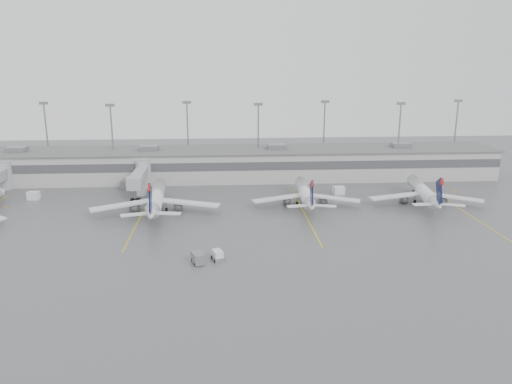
{
  "coord_description": "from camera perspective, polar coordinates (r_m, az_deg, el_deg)",
  "views": [
    {
      "loc": [
        0.3,
        -77.66,
        32.35
      ],
      "look_at": [
        6.99,
        24.0,
        5.0
      ],
      "focal_mm": 35.0,
      "sensor_mm": 36.0,
      "label": 1
    }
  ],
  "objects": [
    {
      "name": "baggage_cart",
      "position": [
        82.36,
        -6.66,
        -7.48
      ],
      "size": [
        2.46,
        3.25,
        1.85
      ],
      "rotation": [
        0.0,
        0.0,
        0.32
      ],
      "color": "slate",
      "rests_on": "ground"
    },
    {
      "name": "baggage_tug",
      "position": [
        83.48,
        -4.4,
        -7.34
      ],
      "size": [
        2.35,
        2.96,
        1.67
      ],
      "rotation": [
        0.0,
        0.0,
        0.32
      ],
      "color": "white",
      "rests_on": "ground"
    },
    {
      "name": "gse_uld_c",
      "position": [
        124.41,
        9.43,
        0.2
      ],
      "size": [
        2.96,
        2.23,
        1.91
      ],
      "primitive_type": "cube",
      "rotation": [
        0.0,
        0.0,
        0.17
      ],
      "color": "white",
      "rests_on": "ground"
    },
    {
      "name": "terminal",
      "position": [
        138.53,
        -3.82,
        3.26
      ],
      "size": [
        152.0,
        17.0,
        9.45
      ],
      "color": "#B3B3AE",
      "rests_on": "ground"
    },
    {
      "name": "jet_far_right",
      "position": [
        120.1,
        18.65,
        0.01
      ],
      "size": [
        25.21,
        28.45,
        9.24
      ],
      "rotation": [
        0.0,
        0.0,
        -0.15
      ],
      "color": "silver",
      "rests_on": "ground"
    },
    {
      "name": "light_masts",
      "position": [
        142.86,
        -3.88,
        6.81
      ],
      "size": [
        142.4,
        8.0,
        20.6
      ],
      "color": "gray",
      "rests_on": "ground"
    },
    {
      "name": "cone_c",
      "position": [
        118.95,
        4.74,
        -0.63
      ],
      "size": [
        0.45,
        0.45,
        0.71
      ],
      "primitive_type": "cone",
      "color": "orange",
      "rests_on": "ground"
    },
    {
      "name": "jet_bridge_right",
      "position": [
        128.32,
        -13.01,
        1.81
      ],
      "size": [
        4.0,
        17.2,
        7.0
      ],
      "color": "#929496",
      "rests_on": "ground"
    },
    {
      "name": "cone_a",
      "position": [
        124.97,
        -26.71,
        -1.46
      ],
      "size": [
        0.42,
        0.42,
        0.66
      ],
      "primitive_type": "cone",
      "color": "orange",
      "rests_on": "ground"
    },
    {
      "name": "cone_b",
      "position": [
        120.42,
        -13.44,
        -0.83
      ],
      "size": [
        0.38,
        0.38,
        0.6
      ],
      "primitive_type": "cone",
      "color": "orange",
      "rests_on": "ground"
    },
    {
      "name": "cone_d",
      "position": [
        134.1,
        21.67,
        0.16
      ],
      "size": [
        0.51,
        0.51,
        0.8
      ],
      "primitive_type": "cone",
      "color": "orange",
      "rests_on": "ground"
    },
    {
      "name": "gse_uld_a",
      "position": [
        129.19,
        -24.09,
        -0.38
      ],
      "size": [
        2.82,
        2.01,
        1.89
      ],
      "primitive_type": "cube",
      "rotation": [
        0.0,
        0.0,
        -0.09
      ],
      "color": "white",
      "rests_on": "ground"
    },
    {
      "name": "stand_markings",
      "position": [
        106.68,
        -3.76,
        -2.66
      ],
      "size": [
        105.25,
        40.0,
        0.01
      ],
      "color": "yellow",
      "rests_on": "ground"
    },
    {
      "name": "gse_uld_b",
      "position": [
        124.89,
        -13.08,
        0.04
      ],
      "size": [
        2.96,
        2.47,
        1.79
      ],
      "primitive_type": "cube",
      "rotation": [
        0.0,
        0.0,
        -0.36
      ],
      "color": "white",
      "rests_on": "ground"
    },
    {
      "name": "gse_loader",
      "position": [
        131.78,
        -14.61,
        0.84
      ],
      "size": [
        2.45,
        3.77,
        2.3
      ],
      "primitive_type": "cube",
      "rotation": [
        0.0,
        0.0,
        -0.04
      ],
      "color": "slate",
      "rests_on": "ground"
    },
    {
      "name": "jet_mid_right",
      "position": [
        113.5,
        5.66,
        -0.16
      ],
      "size": [
        24.45,
        27.45,
        8.88
      ],
      "rotation": [
        0.0,
        0.0,
        -0.05
      ],
      "color": "silver",
      "rests_on": "ground"
    },
    {
      "name": "ground",
      "position": [
        84.13,
        -3.71,
        -7.62
      ],
      "size": [
        260.0,
        260.0,
        0.0
      ],
      "primitive_type": "plane",
      "color": "#505052",
      "rests_on": "ground"
    },
    {
      "name": "jet_mid_left",
      "position": [
        109.8,
        -11.35,
        -0.72
      ],
      "size": [
        27.56,
        30.95,
        10.01
      ],
      "rotation": [
        0.0,
        0.0,
        0.06
      ],
      "color": "silver",
      "rests_on": "ground"
    }
  ]
}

